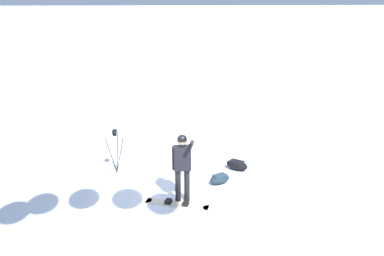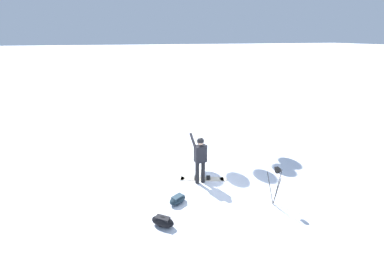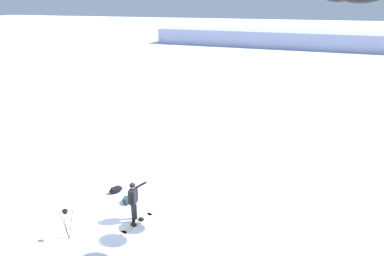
# 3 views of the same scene
# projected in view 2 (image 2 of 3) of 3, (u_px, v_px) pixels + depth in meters

# --- Properties ---
(ground_plane) EXTENTS (300.00, 300.00, 0.00)m
(ground_plane) POSITION_uv_depth(u_px,v_px,m) (214.00, 189.00, 8.53)
(ground_plane) COLOR white
(snowboarder) EXTENTS (0.50, 0.66, 1.76)m
(snowboarder) POSITION_uv_depth(u_px,v_px,m) (200.00, 156.00, 8.58)
(snowboarder) COLOR black
(snowboarder) RESTS_ON ground_plane
(snowboard) EXTENTS (1.77, 0.75, 0.10)m
(snowboard) POSITION_uv_depth(u_px,v_px,m) (202.00, 178.00, 9.14)
(snowboard) COLOR beige
(snowboard) RESTS_ON ground_plane
(gear_bag_large) EXTENTS (0.68, 0.59, 0.26)m
(gear_bag_large) POSITION_uv_depth(u_px,v_px,m) (178.00, 199.00, 7.79)
(gear_bag_large) COLOR #192833
(gear_bag_large) RESTS_ON ground_plane
(camera_tripod) EXTENTS (0.53, 0.44, 1.29)m
(camera_tripod) POSITION_uv_depth(u_px,v_px,m) (276.00, 179.00, 7.45)
(camera_tripod) COLOR #262628
(camera_tripod) RESTS_ON ground_plane
(gear_bag_small) EXTENTS (0.71, 0.64, 0.30)m
(gear_bag_small) POSITION_uv_depth(u_px,v_px,m) (163.00, 221.00, 6.84)
(gear_bag_small) COLOR black
(gear_bag_small) RESTS_ON ground_plane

